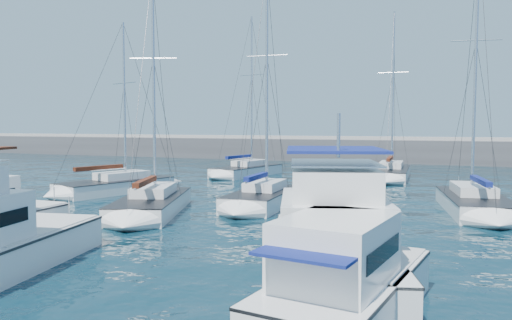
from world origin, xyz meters
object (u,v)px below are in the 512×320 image
at_px(sailboat_mid_c, 263,198).
at_px(sailboat_back_a, 247,170).
at_px(motor_yacht_stbd_inner, 331,246).
at_px(sailboat_mid_d, 474,203).
at_px(sailboat_back_b, 391,173).
at_px(sailboat_mid_b, 152,204).
at_px(motor_yacht_stbd_outer, 344,287).
at_px(sailboat_mid_a, 117,186).

relative_size(sailboat_mid_c, sailboat_back_a, 0.93).
xyz_separation_m(motor_yacht_stbd_inner, sailboat_mid_d, (4.75, 15.57, -0.61)).
height_order(sailboat_mid_d, sailboat_back_b, sailboat_back_b).
bearing_deg(sailboat_mid_c, sailboat_mid_b, -141.04).
bearing_deg(motor_yacht_stbd_outer, sailboat_mid_a, 147.13).
bearing_deg(sailboat_back_b, motor_yacht_stbd_outer, -87.84).
bearing_deg(sailboat_back_a, sailboat_back_b, 23.91).
bearing_deg(sailboat_mid_c, motor_yacht_stbd_outer, -65.68).
distance_m(motor_yacht_stbd_inner, sailboat_back_a, 33.38).
bearing_deg(sailboat_mid_b, sailboat_back_b, 46.76).
relative_size(sailboat_mid_b, sailboat_back_b, 0.88).
xyz_separation_m(sailboat_mid_a, sailboat_mid_c, (12.27, -1.82, 0.03)).
xyz_separation_m(motor_yacht_stbd_outer, sailboat_back_a, (-16.43, 32.97, -0.41)).
xyz_separation_m(sailboat_mid_d, sailboat_back_b, (-6.63, 16.89, -0.01)).
bearing_deg(motor_yacht_stbd_outer, sailboat_back_a, 124.78).
xyz_separation_m(sailboat_mid_a, sailboat_mid_d, (24.27, 0.86, 0.03)).
bearing_deg(sailboat_mid_d, motor_yacht_stbd_inner, -116.12).
distance_m(sailboat_back_a, sailboat_back_b, 13.74).
bearing_deg(sailboat_mid_d, sailboat_back_a, 135.80).
bearing_deg(motor_yacht_stbd_outer, sailboat_mid_b, 147.11).
relative_size(motor_yacht_stbd_outer, sailboat_mid_b, 0.52).
height_order(sailboat_mid_c, sailboat_mid_d, sailboat_mid_d).
bearing_deg(sailboat_back_a, motor_yacht_stbd_outer, -51.40).
xyz_separation_m(sailboat_mid_c, sailboat_mid_d, (11.99, 2.68, -0.01)).
height_order(sailboat_back_a, sailboat_back_b, sailboat_back_b).
height_order(motor_yacht_stbd_inner, motor_yacht_stbd_outer, motor_yacht_stbd_inner).
relative_size(motor_yacht_stbd_inner, sailboat_back_a, 0.63).
relative_size(motor_yacht_stbd_inner, sailboat_back_b, 0.63).
relative_size(sailboat_mid_a, sailboat_mid_d, 0.81).
xyz_separation_m(sailboat_mid_c, sailboat_back_a, (-8.08, 16.76, 0.00)).
distance_m(sailboat_mid_a, sailboat_mid_d, 24.28).
distance_m(sailboat_mid_b, sailboat_mid_d, 18.48).
distance_m(motor_yacht_stbd_inner, sailboat_mid_a, 24.45).
relative_size(sailboat_mid_b, sailboat_mid_d, 0.89).
xyz_separation_m(sailboat_mid_b, sailboat_back_b, (10.40, 24.08, 0.01)).
relative_size(sailboat_mid_b, sailboat_back_a, 0.88).
height_order(motor_yacht_stbd_outer, sailboat_mid_c, sailboat_mid_c).
xyz_separation_m(motor_yacht_stbd_outer, sailboat_back_b, (-2.98, 35.78, -0.42)).
xyz_separation_m(motor_yacht_stbd_outer, sailboat_mid_d, (3.64, 18.89, -0.42)).
bearing_deg(motor_yacht_stbd_inner, sailboat_mid_a, 125.69).
bearing_deg(motor_yacht_stbd_outer, sailboat_mid_d, 87.37).
height_order(motor_yacht_stbd_outer, sailboat_mid_b, sailboat_mid_b).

